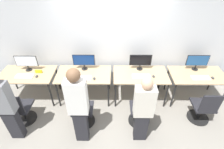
{
  "coord_description": "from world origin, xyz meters",
  "views": [
    {
      "loc": [
        0.02,
        -3.0,
        3.22
      ],
      "look_at": [
        0.0,
        0.15,
        0.9
      ],
      "focal_mm": 28.0,
      "sensor_mm": 36.0,
      "label": 1
    }
  ],
  "objects_px": {
    "keyboard_far_left": "(25,76)",
    "keyboard_far_right": "(201,78)",
    "monitor_far_left": "(26,62)",
    "person_left": "(78,105)",
    "keyboard_left": "(82,78)",
    "monitor_right": "(140,61)",
    "office_chair_far_left": "(20,110)",
    "person_right": "(143,109)",
    "mouse_far_left": "(37,76)",
    "monitor_far_right": "(197,61)",
    "mouse_right": "(154,76)",
    "office_chair_right": "(140,112)",
    "person_far_left": "(5,106)",
    "monitor_left": "(84,61)",
    "office_chair_left": "(83,112)",
    "keyboard_right": "(141,76)",
    "mouse_far_right": "(213,78)",
    "mouse_left": "(94,78)",
    "office_chair_far_right": "(203,109)"
  },
  "relations": [
    {
      "from": "keyboard_far_left",
      "to": "keyboard_far_right",
      "type": "xyz_separation_m",
      "value": [
        4.11,
        -0.03,
        0.0
      ]
    },
    {
      "from": "monitor_far_left",
      "to": "person_left",
      "type": "height_order",
      "value": "person_left"
    },
    {
      "from": "keyboard_left",
      "to": "monitor_right",
      "type": "height_order",
      "value": "monitor_right"
    },
    {
      "from": "office_chair_far_left",
      "to": "person_right",
      "type": "relative_size",
      "value": 0.57
    },
    {
      "from": "mouse_far_left",
      "to": "person_left",
      "type": "height_order",
      "value": "person_left"
    },
    {
      "from": "person_left",
      "to": "monitor_far_right",
      "type": "xyz_separation_m",
      "value": [
        2.65,
        1.44,
        0.03
      ]
    },
    {
      "from": "mouse_right",
      "to": "mouse_far_left",
      "type": "bearing_deg",
      "value": -179.65
    },
    {
      "from": "office_chair_right",
      "to": "person_right",
      "type": "bearing_deg",
      "value": -96.61
    },
    {
      "from": "person_far_left",
      "to": "monitor_left",
      "type": "distance_m",
      "value": 1.87
    },
    {
      "from": "keyboard_left",
      "to": "person_left",
      "type": "relative_size",
      "value": 0.24
    },
    {
      "from": "monitor_far_left",
      "to": "office_chair_right",
      "type": "xyz_separation_m",
      "value": [
        2.67,
        -0.98,
        -0.63
      ]
    },
    {
      "from": "office_chair_left",
      "to": "keyboard_right",
      "type": "bearing_deg",
      "value": 29.97
    },
    {
      "from": "keyboard_right",
      "to": "mouse_far_left",
      "type": "bearing_deg",
      "value": -179.44
    },
    {
      "from": "mouse_far_left",
      "to": "office_chair_left",
      "type": "relative_size",
      "value": 0.1
    },
    {
      "from": "monitor_left",
      "to": "mouse_far_right",
      "type": "distance_m",
      "value": 3.05
    },
    {
      "from": "monitor_left",
      "to": "mouse_far_right",
      "type": "height_order",
      "value": "monitor_left"
    },
    {
      "from": "monitor_far_left",
      "to": "monitor_right",
      "type": "relative_size",
      "value": 1.0
    },
    {
      "from": "mouse_far_right",
      "to": "monitor_far_left",
      "type": "bearing_deg",
      "value": 175.99
    },
    {
      "from": "keyboard_far_left",
      "to": "keyboard_right",
      "type": "height_order",
      "value": "same"
    },
    {
      "from": "keyboard_right",
      "to": "mouse_far_right",
      "type": "bearing_deg",
      "value": -1.84
    },
    {
      "from": "mouse_far_left",
      "to": "keyboard_left",
      "type": "relative_size",
      "value": 0.21
    },
    {
      "from": "monitor_far_left",
      "to": "person_far_left",
      "type": "height_order",
      "value": "person_far_left"
    },
    {
      "from": "mouse_left",
      "to": "person_left",
      "type": "height_order",
      "value": "person_left"
    },
    {
      "from": "keyboard_far_right",
      "to": "mouse_far_right",
      "type": "xyz_separation_m",
      "value": [
        0.28,
        -0.0,
        0.01
      ]
    },
    {
      "from": "mouse_left",
      "to": "mouse_right",
      "type": "distance_m",
      "value": 1.39
    },
    {
      "from": "person_far_left",
      "to": "monitor_far_right",
      "type": "bearing_deg",
      "value": 19.15
    },
    {
      "from": "monitor_far_left",
      "to": "person_left",
      "type": "distance_m",
      "value": 2.01
    },
    {
      "from": "person_far_left",
      "to": "keyboard_left",
      "type": "relative_size",
      "value": 3.85
    },
    {
      "from": "mouse_right",
      "to": "office_chair_far_right",
      "type": "height_order",
      "value": "office_chair_far_right"
    },
    {
      "from": "office_chair_far_left",
      "to": "keyboard_far_left",
      "type": "bearing_deg",
      "value": 96.34
    },
    {
      "from": "person_far_left",
      "to": "person_left",
      "type": "distance_m",
      "value": 1.35
    },
    {
      "from": "mouse_far_left",
      "to": "keyboard_far_right",
      "type": "bearing_deg",
      "value": -0.38
    },
    {
      "from": "person_right",
      "to": "office_chair_left",
      "type": "bearing_deg",
      "value": 164.06
    },
    {
      "from": "keyboard_far_right",
      "to": "mouse_far_right",
      "type": "relative_size",
      "value": 4.68
    },
    {
      "from": "monitor_left",
      "to": "mouse_right",
      "type": "xyz_separation_m",
      "value": [
        1.66,
        -0.32,
        -0.22
      ]
    },
    {
      "from": "person_left",
      "to": "office_chair_left",
      "type": "bearing_deg",
      "value": 94.96
    },
    {
      "from": "person_far_left",
      "to": "office_chair_right",
      "type": "height_order",
      "value": "person_far_left"
    },
    {
      "from": "office_chair_left",
      "to": "monitor_far_left",
      "type": "bearing_deg",
      "value": 144.84
    },
    {
      "from": "person_far_left",
      "to": "office_chair_right",
      "type": "xyz_separation_m",
      "value": [
        2.56,
        0.34,
        -0.53
      ]
    },
    {
      "from": "monitor_far_left",
      "to": "mouse_far_right",
      "type": "relative_size",
      "value": 5.9
    },
    {
      "from": "mouse_far_left",
      "to": "mouse_far_right",
      "type": "height_order",
      "value": "same"
    },
    {
      "from": "mouse_far_left",
      "to": "keyboard_far_right",
      "type": "distance_m",
      "value": 3.82
    },
    {
      "from": "mouse_right",
      "to": "office_chair_far_left",
      "type": "bearing_deg",
      "value": -166.7
    },
    {
      "from": "mouse_far_left",
      "to": "keyboard_far_right",
      "type": "relative_size",
      "value": 0.21
    },
    {
      "from": "monitor_left",
      "to": "mouse_left",
      "type": "height_order",
      "value": "monitor_left"
    },
    {
      "from": "person_far_left",
      "to": "person_left",
      "type": "bearing_deg",
      "value": -2.11
    },
    {
      "from": "keyboard_far_left",
      "to": "monitor_right",
      "type": "xyz_separation_m",
      "value": [
        2.74,
        0.34,
        0.22
      ]
    },
    {
      "from": "keyboard_left",
      "to": "office_chair_right",
      "type": "height_order",
      "value": "office_chair_right"
    },
    {
      "from": "keyboard_left",
      "to": "office_chair_far_right",
      "type": "relative_size",
      "value": 0.48
    },
    {
      "from": "person_far_left",
      "to": "monitor_left",
      "type": "bearing_deg",
      "value": 47.81
    }
  ]
}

